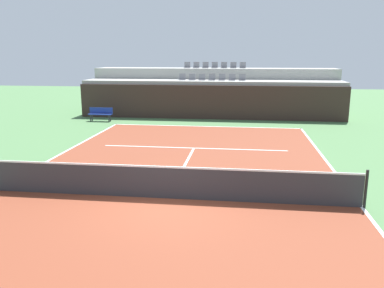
{
  "coord_description": "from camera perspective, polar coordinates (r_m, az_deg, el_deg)",
  "views": [
    {
      "loc": [
        2.12,
        -10.66,
        4.09
      ],
      "look_at": [
        0.48,
        2.0,
        1.2
      ],
      "focal_mm": 36.84,
      "sensor_mm": 36.0,
      "label": 1
    }
  ],
  "objects": [
    {
      "name": "tennis_net",
      "position": [
        11.45,
        -3.69,
        -5.51
      ],
      "size": [
        11.08,
        0.08,
        1.07
      ],
      "color": "black",
      "rests_on": "court_surface"
    },
    {
      "name": "player_bench",
      "position": [
        25.58,
        -13.09,
        4.38
      ],
      "size": [
        1.5,
        0.4,
        0.85
      ],
      "color": "navy",
      "rests_on": "ground_plane"
    },
    {
      "name": "baseline_far",
      "position": [
        23.07,
        2.0,
        2.57
      ],
      "size": [
        11.0,
        0.1,
        0.0
      ],
      "primitive_type": "cube",
      "color": "white",
      "rests_on": "court_surface"
    },
    {
      "name": "court_surface",
      "position": [
        11.61,
        -3.65,
        -7.87
      ],
      "size": [
        11.0,
        24.0,
        0.01
      ],
      "primitive_type": "cube",
      "color": "brown",
      "rests_on": "ground_plane"
    },
    {
      "name": "sideline_right",
      "position": [
        11.89,
        23.4,
        -8.4
      ],
      "size": [
        0.1,
        24.0,
        0.0
      ],
      "primitive_type": "cube",
      "color": "white",
      "rests_on": "court_surface"
    },
    {
      "name": "centre_service_line",
      "position": [
        14.6,
        -1.26,
        -3.46
      ],
      "size": [
        0.1,
        6.4,
        0.0
      ],
      "primitive_type": "cube",
      "color": "white",
      "rests_on": "court_surface"
    },
    {
      "name": "ground_plane",
      "position": [
        11.61,
        -3.65,
        -7.89
      ],
      "size": [
        80.0,
        80.0,
        0.0
      ],
      "primitive_type": "plane",
      "color": "#477042"
    },
    {
      "name": "service_line_far",
      "position": [
        17.67,
        0.29,
        -0.59
      ],
      "size": [
        8.26,
        0.1,
        0.0
      ],
      "primitive_type": "cube",
      "color": "white",
      "rests_on": "court_surface"
    },
    {
      "name": "back_wall",
      "position": [
        25.68,
        2.62,
        6.05
      ],
      "size": [
        17.35,
        0.3,
        2.2
      ],
      "primitive_type": "cube",
      "color": "#33231E",
      "rests_on": "ground_plane"
    },
    {
      "name": "seating_row_upper",
      "position": [
        29.35,
        3.31,
        11.16
      ],
      "size": [
        4.51,
        0.44,
        0.44
      ],
      "color": "slate",
      "rests_on": "stands_tier_upper"
    },
    {
      "name": "seating_row_lower",
      "position": [
        26.99,
        2.91,
        9.46
      ],
      "size": [
        4.51,
        0.44,
        0.44
      ],
      "color": "slate",
      "rests_on": "stands_tier_lower"
    },
    {
      "name": "stands_tier_lower",
      "position": [
        27.0,
        2.86,
        6.62
      ],
      "size": [
        17.35,
        2.4,
        2.42
      ],
      "primitive_type": "cube",
      "color": "#9E9E99",
      "rests_on": "ground_plane"
    },
    {
      "name": "stands_tier_upper",
      "position": [
        29.35,
        3.25,
        7.83
      ],
      "size": [
        17.35,
        2.4,
        3.16
      ],
      "primitive_type": "cube",
      "color": "#9E9E99",
      "rests_on": "ground_plane"
    }
  ]
}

